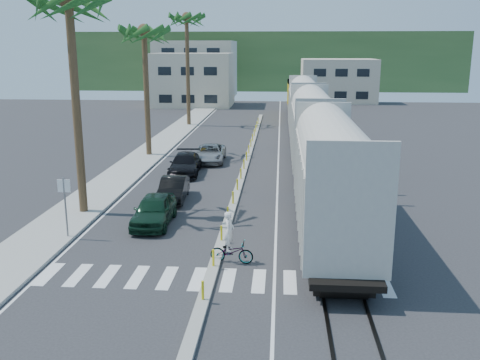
# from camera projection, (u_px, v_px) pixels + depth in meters

# --- Properties ---
(ground) EXTENTS (140.00, 140.00, 0.00)m
(ground) POSITION_uv_depth(u_px,v_px,m) (216.00, 260.00, 22.77)
(ground) COLOR #28282B
(ground) RESTS_ON ground
(sidewalk) EXTENTS (3.00, 90.00, 0.15)m
(sidewalk) POSITION_uv_depth(u_px,v_px,m) (155.00, 148.00, 47.58)
(sidewalk) COLOR gray
(sidewalk) RESTS_ON ground
(rails) EXTENTS (1.56, 100.00, 0.06)m
(rails) POSITION_uv_depth(u_px,v_px,m) (306.00, 145.00, 49.50)
(rails) COLOR black
(rails) RESTS_ON ground
(median) EXTENTS (0.45, 60.00, 0.85)m
(median) POSITION_uv_depth(u_px,v_px,m) (246.00, 161.00, 42.07)
(median) COLOR gray
(median) RESTS_ON ground
(crosswalk) EXTENTS (14.00, 2.20, 0.01)m
(crosswalk) POSITION_uv_depth(u_px,v_px,m) (210.00, 279.00, 20.84)
(crosswalk) COLOR silver
(crosswalk) RESTS_ON ground
(lane_markings) EXTENTS (9.42, 90.00, 0.01)m
(lane_markings) POSITION_uv_depth(u_px,v_px,m) (226.00, 150.00, 47.13)
(lane_markings) COLOR silver
(lane_markings) RESTS_ON ground
(freight_train) EXTENTS (3.00, 60.94, 5.85)m
(freight_train) POSITION_uv_depth(u_px,v_px,m) (309.00, 121.00, 44.30)
(freight_train) COLOR beige
(freight_train) RESTS_ON ground
(palm_trees) EXTENTS (3.50, 37.20, 13.75)m
(palm_trees) POSITION_uv_depth(u_px,v_px,m) (148.00, 22.00, 42.74)
(palm_trees) COLOR brown
(palm_trees) RESTS_ON ground
(street_sign) EXTENTS (0.60, 0.08, 3.00)m
(street_sign) POSITION_uv_depth(u_px,v_px,m) (65.00, 199.00, 24.78)
(street_sign) COLOR slate
(street_sign) RESTS_ON ground
(buildings) EXTENTS (38.00, 27.00, 10.00)m
(buildings) POSITION_uv_depth(u_px,v_px,m) (229.00, 74.00, 91.55)
(buildings) COLOR #BEAE97
(buildings) RESTS_ON ground
(hillside) EXTENTS (80.00, 20.00, 12.00)m
(hillside) POSITION_uv_depth(u_px,v_px,m) (270.00, 61.00, 118.11)
(hillside) COLOR #385628
(hillside) RESTS_ON ground
(car_lead) EXTENTS (1.93, 4.54, 1.53)m
(car_lead) POSITION_uv_depth(u_px,v_px,m) (154.00, 210.00, 27.18)
(car_lead) COLOR black
(car_lead) RESTS_ON ground
(car_second) EXTENTS (1.83, 4.30, 1.37)m
(car_second) POSITION_uv_depth(u_px,v_px,m) (173.00, 189.00, 31.50)
(car_second) COLOR black
(car_second) RESTS_ON ground
(car_third) EXTENTS (2.69, 5.32, 1.47)m
(car_third) POSITION_uv_depth(u_px,v_px,m) (185.00, 164.00, 38.02)
(car_third) COLOR black
(car_third) RESTS_ON ground
(car_rear) EXTENTS (2.61, 5.09, 1.37)m
(car_rear) POSITION_uv_depth(u_px,v_px,m) (210.00, 153.00, 42.17)
(car_rear) COLOR #939597
(car_rear) RESTS_ON ground
(cyclist) EXTENTS (1.09, 1.99, 2.23)m
(cyclist) POSITION_uv_depth(u_px,v_px,m) (231.00, 247.00, 22.33)
(cyclist) COLOR #9EA0A5
(cyclist) RESTS_ON ground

